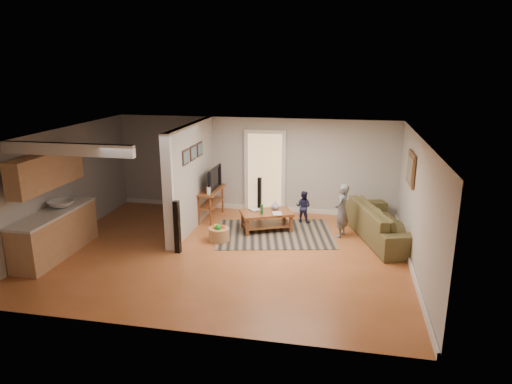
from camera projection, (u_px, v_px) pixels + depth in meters
ground at (227, 252)px, 9.64m from camera, size 7.50×7.50×0.00m
room_shell at (183, 178)px, 9.85m from camera, size 7.54×6.02×2.52m
area_rug at (275, 233)px, 10.69m from camera, size 3.05×2.49×0.01m
sofa at (383, 239)px, 10.39m from camera, size 1.80×2.82×0.77m
coffee_table at (267, 216)px, 10.83m from camera, size 1.37×1.12×0.70m
tv_console at (211, 192)px, 11.58m from camera, size 0.48×1.24×1.06m
speaker_left at (177, 227)px, 9.49m from camera, size 0.12×0.12×1.14m
speaker_right at (260, 196)px, 12.02m from camera, size 0.11×0.11×0.98m
toy_basket at (219, 234)px, 10.21m from camera, size 0.47×0.47×0.42m
child at (340, 236)px, 10.54m from camera, size 0.42×0.52×1.24m
toddler at (303, 222)px, 11.49m from camera, size 0.46×0.40×0.81m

